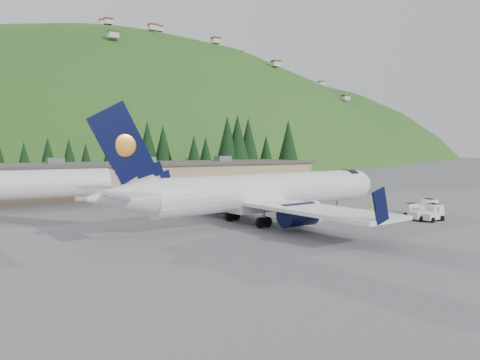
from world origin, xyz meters
name	(u,v)px	position (x,y,z in m)	size (l,w,h in m)	color
ground	(269,222)	(0.00, 0.00, 0.00)	(600.00, 600.00, 0.00)	#57575C
airliner	(262,193)	(-1.02, -0.12, 3.09)	(35.02, 32.93, 11.61)	white
baggage_tug_a	(432,214)	(15.27, -8.25, 0.69)	(3.08, 2.10, 1.55)	silver
baggage_tug_b	(425,208)	(18.51, -4.75, 0.79)	(3.39, 2.17, 1.76)	silver
baggage_tug_c	(416,212)	(15.28, -6.12, 0.70)	(2.13, 3.11, 1.56)	silver
terminal_building	(118,178)	(-5.01, 38.00, 2.62)	(71.00, 17.00, 6.10)	#997E60
baggage_tug_d	(428,213)	(15.15, -7.79, 0.77)	(3.53, 2.56, 1.73)	silver
ramp_worker	(371,213)	(8.99, -5.57, 0.93)	(0.68, 0.45, 1.86)	#DFBC00
tree_line	(126,149)	(3.37, 61.26, 7.31)	(113.92, 17.70, 14.45)	black
hills	(139,310)	(53.34, 207.38, -82.80)	(614.00, 330.00, 300.00)	#1D5018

